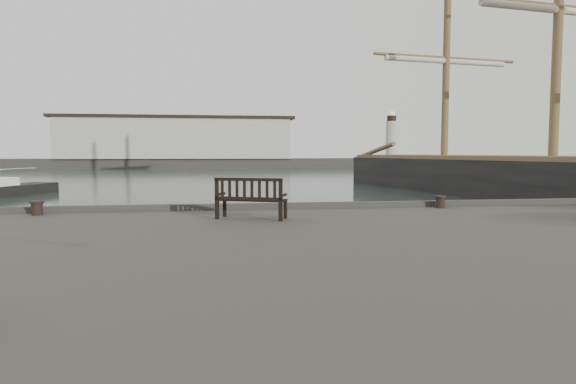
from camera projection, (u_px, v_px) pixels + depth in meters
name	position (u px, v px, depth m)	size (l,w,h in m)	color
ground	(243.00, 259.00, 15.73)	(400.00, 400.00, 0.00)	black
breakwater	(193.00, 147.00, 105.43)	(140.00, 9.50, 12.20)	#383530
bench	(251.00, 206.00, 13.22)	(1.90, 1.26, 1.03)	black
bollard_left	(37.00, 208.00, 14.04)	(0.37, 0.37, 0.39)	black
bollard_right	(440.00, 202.00, 15.90)	(0.35, 0.35, 0.37)	black
yacht_d	(4.00, 193.00, 38.44)	(5.61, 9.52, 11.68)	black
tall_ship_main	(552.00, 188.00, 35.25)	(15.78, 46.31, 34.10)	black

